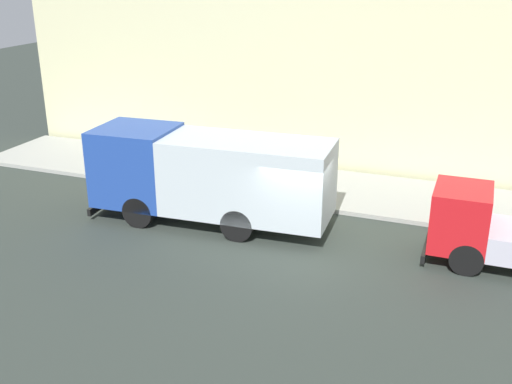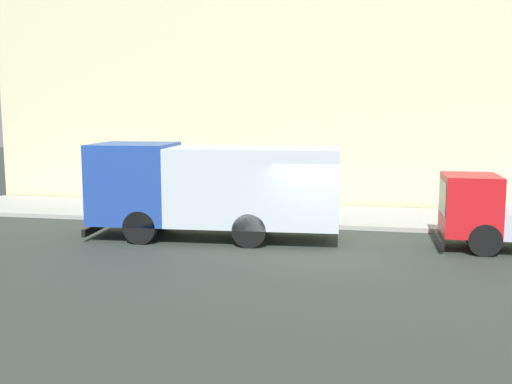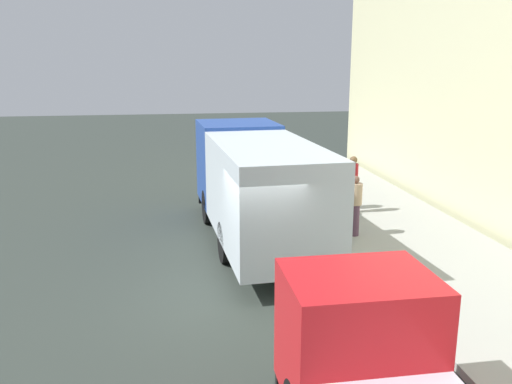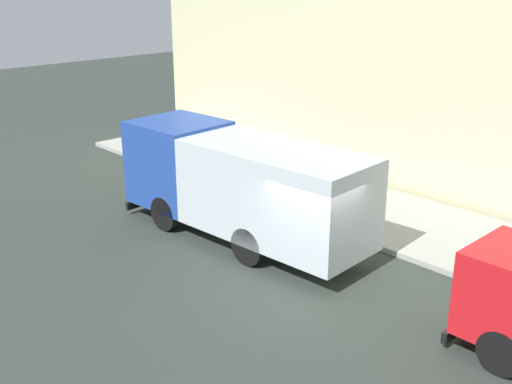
# 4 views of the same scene
# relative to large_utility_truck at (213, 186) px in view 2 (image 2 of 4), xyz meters

# --- Properties ---
(ground) EXTENTS (80.00, 80.00, 0.00)m
(ground) POSITION_rel_large_utility_truck_xyz_m (-0.85, -3.35, -1.68)
(ground) COLOR #303732
(sidewalk) EXTENTS (4.11, 30.00, 0.15)m
(sidewalk) POSITION_rel_large_utility_truck_xyz_m (4.20, -3.35, -1.60)
(sidewalk) COLOR #A3A49C
(sidewalk) RESTS_ON ground
(building_facade) EXTENTS (0.50, 30.00, 10.86)m
(building_facade) POSITION_rel_large_utility_truck_xyz_m (6.76, -3.35, 3.75)
(building_facade) COLOR beige
(building_facade) RESTS_ON ground
(large_utility_truck) EXTENTS (2.74, 7.91, 2.98)m
(large_utility_truck) POSITION_rel_large_utility_truck_xyz_m (0.00, 0.00, 0.00)
(large_utility_truck) COLOR #21439D
(large_utility_truck) RESTS_ON ground
(small_flatbed_truck) EXTENTS (1.93, 4.93, 2.18)m
(small_flatbed_truck) POSITION_rel_large_utility_truck_xyz_m (0.11, -8.80, -0.65)
(small_flatbed_truck) COLOR red
(small_flatbed_truck) RESTS_ON ground
(pedestrian_walking) EXTENTS (0.45, 0.45, 1.80)m
(pedestrian_walking) POSITION_rel_large_utility_truck_xyz_m (3.38, 1.90, -0.56)
(pedestrian_walking) COLOR black
(pedestrian_walking) RESTS_ON sidewalk
(pedestrian_standing) EXTENTS (0.49, 0.49, 1.66)m
(pedestrian_standing) POSITION_rel_large_utility_truck_xyz_m (2.69, -0.28, -0.65)
(pedestrian_standing) COLOR #503549
(pedestrian_standing) RESTS_ON sidewalk
(pedestrian_third) EXTENTS (0.54, 0.54, 1.59)m
(pedestrian_third) POSITION_rel_large_utility_truck_xyz_m (3.17, 2.37, -0.70)
(pedestrian_third) COLOR #44304F
(pedestrian_third) RESTS_ON sidewalk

